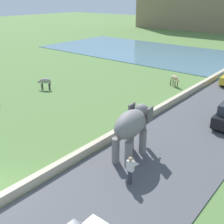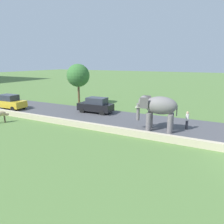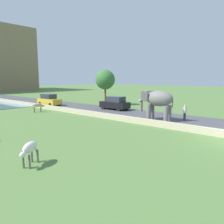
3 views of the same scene
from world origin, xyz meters
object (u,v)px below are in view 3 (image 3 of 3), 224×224
at_px(elephant, 157,100).
at_px(car_yellow, 49,100).
at_px(car_black, 115,103).
at_px(cow_tan, 38,105).
at_px(person_beside_elephant, 185,113).
at_px(cow_white, 29,149).

bearing_deg(elephant, car_yellow, 89.92).
distance_m(elephant, car_black, 8.74).
bearing_deg(elephant, cow_tan, 107.88).
distance_m(person_beside_elephant, car_black, 10.39).
xyz_separation_m(car_black, cow_white, (-17.06, -9.22, -0.06)).
bearing_deg(elephant, car_black, 68.45).
height_order(car_yellow, cow_white, car_yellow).
distance_m(person_beside_elephant, cow_tan, 17.34).
relative_size(elephant, car_yellow, 0.87).
xyz_separation_m(elephant, car_yellow, (0.03, 18.58, -1.14)).
height_order(person_beside_elephant, car_black, car_black).
height_order(car_yellow, cow_tan, car_yellow).
xyz_separation_m(car_black, cow_tan, (-7.71, 5.99, -0.06)).
distance_m(car_yellow, cow_white, 24.15).
xyz_separation_m(elephant, car_black, (3.18, 8.06, -1.14)).
relative_size(elephant, cow_white, 2.63).
height_order(elephant, person_beside_elephant, elephant).
relative_size(elephant, cow_tan, 2.56).
relative_size(person_beside_elephant, cow_tan, 1.17).
distance_m(car_black, cow_tan, 9.77).
distance_m(car_yellow, car_black, 10.99).
bearing_deg(person_beside_elephant, car_black, 80.76).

